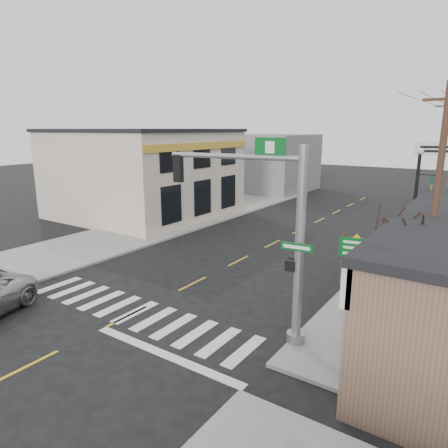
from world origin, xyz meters
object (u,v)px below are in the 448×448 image
Objects in this scene: lamp_post at (416,202)px; traffic_signal_pole at (278,223)px; guide_sign at (356,253)px; fire_hydrant at (388,318)px; bare_tree at (401,219)px; dance_center_sign at (440,163)px; utility_pole_far at (441,163)px; utility_pole_near at (435,211)px.

traffic_signal_pole is at bearing -100.68° from lamp_post.
traffic_signal_pole is 2.66× the size of guide_sign.
fire_hydrant is at bearing 36.06° from traffic_signal_pole.
fire_hydrant is 3.88m from bare_tree.
traffic_signal_pole reaches higher than dance_center_sign.
dance_center_sign is at bearing 74.67° from traffic_signal_pole.
fire_hydrant is at bearing -85.19° from utility_pole_far.
traffic_signal_pole is 1.26× the size of bare_tree.
dance_center_sign is 13.41m from utility_pole_near.
lamp_post is 10.49m from utility_pole_far.
dance_center_sign is (-0.38, 13.67, 4.49)m from fire_hydrant.
traffic_signal_pole is at bearing -137.94° from fire_hydrant.
bare_tree is (2.31, -3.73, 2.49)m from guide_sign.
dance_center_sign reaches higher than lamp_post.
utility_pole_far reaches higher than utility_pole_near.
bare_tree reaches higher than fire_hydrant.
fire_hydrant is 0.10× the size of dance_center_sign.
utility_pole_far reaches higher than dance_center_sign.
dance_center_sign is 3.40m from utility_pole_far.
lamp_post reaches higher than guide_sign.
utility_pole_near is (1.47, -6.28, 0.77)m from lamp_post.
fire_hydrant is 0.07× the size of utility_pole_far.
utility_pole_near reaches higher than dance_center_sign.
lamp_post reaches higher than bare_tree.
utility_pole_far is (2.41, 19.83, 0.65)m from traffic_signal_pole.
utility_pole_far reaches higher than traffic_signal_pole.
utility_pole_far is at bearing 92.28° from fire_hydrant.
lamp_post is at bearing 95.28° from bare_tree.
utility_pole_near is (1.38, -13.33, -0.58)m from dance_center_sign.
utility_pole_far is at bearing 96.95° from utility_pole_near.
traffic_signal_pole is at bearing -149.90° from bare_tree.
bare_tree is 1.44m from utility_pole_near.
lamp_post is (-0.47, 6.62, 3.15)m from fire_hydrant.
fire_hydrant is at bearing 104.31° from bare_tree.
traffic_signal_pole reaches higher than guide_sign.
guide_sign is at bearing -115.95° from dance_center_sign.
bare_tree is (0.61, -14.54, -0.71)m from dance_center_sign.
lamp_post is 7.18m from dance_center_sign.
lamp_post is at bearing 68.44° from traffic_signal_pole.
guide_sign is at bearing 126.09° from fire_hydrant.
traffic_signal_pole is 16.70m from dance_center_sign.
utility_pole_near is (0.78, 1.20, 0.14)m from bare_tree.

